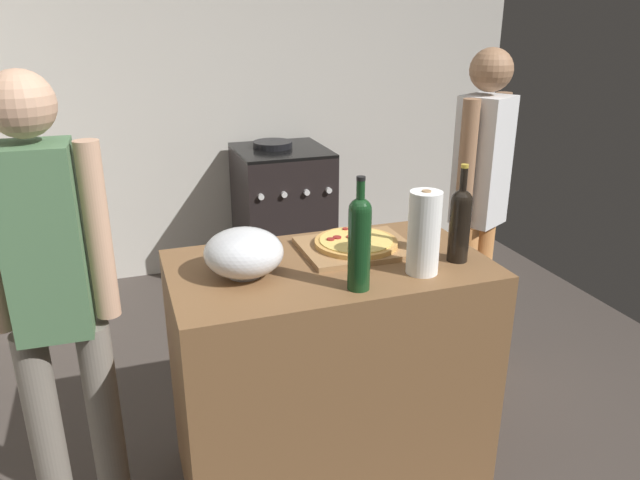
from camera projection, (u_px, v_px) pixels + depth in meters
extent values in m
cube|color=#3F3833|center=(290.00, 365.00, 3.21)|extent=(4.18, 3.45, 0.02)
cube|color=#BCB7AD|center=(225.00, 82.00, 4.05)|extent=(4.18, 0.10, 2.60)
cube|color=brown|center=(329.00, 374.00, 2.29)|extent=(1.11, 0.64, 0.91)
cube|color=#9E7247|center=(356.00, 248.00, 2.24)|extent=(0.40, 0.32, 0.02)
cylinder|color=tan|center=(356.00, 243.00, 2.23)|extent=(0.31, 0.31, 0.02)
cylinder|color=#EAC660|center=(356.00, 240.00, 2.23)|extent=(0.27, 0.27, 0.00)
cylinder|color=maroon|center=(360.00, 232.00, 2.29)|extent=(0.03, 0.03, 0.01)
cylinder|color=maroon|center=(352.00, 239.00, 2.23)|extent=(0.02, 0.02, 0.01)
cylinder|color=maroon|center=(358.00, 243.00, 2.19)|extent=(0.03, 0.03, 0.01)
cylinder|color=maroon|center=(356.00, 239.00, 2.23)|extent=(0.03, 0.03, 0.01)
cylinder|color=maroon|center=(345.00, 229.00, 2.33)|extent=(0.02, 0.02, 0.01)
cylinder|color=maroon|center=(363.00, 244.00, 2.18)|extent=(0.02, 0.02, 0.01)
cylinder|color=maroon|center=(357.00, 241.00, 2.21)|extent=(0.03, 0.03, 0.01)
cylinder|color=maroon|center=(331.00, 239.00, 2.22)|extent=(0.03, 0.03, 0.01)
cylinder|color=maroon|center=(358.00, 242.00, 2.19)|extent=(0.03, 0.03, 0.01)
cylinder|color=maroon|center=(351.00, 237.00, 2.25)|extent=(0.03, 0.03, 0.01)
cylinder|color=maroon|center=(360.00, 241.00, 2.21)|extent=(0.02, 0.02, 0.01)
cylinder|color=maroon|center=(337.00, 237.00, 2.24)|extent=(0.03, 0.03, 0.01)
cylinder|color=#B2B2B7|center=(245.00, 274.00, 2.03)|extent=(0.11, 0.11, 0.01)
ellipsoid|color=silver|center=(244.00, 252.00, 2.00)|extent=(0.26, 0.26, 0.16)
cylinder|color=white|center=(424.00, 233.00, 2.00)|extent=(0.11, 0.11, 0.28)
cylinder|color=#997551|center=(424.00, 232.00, 2.00)|extent=(0.03, 0.03, 0.29)
cylinder|color=#143819|center=(359.00, 250.00, 1.89)|extent=(0.07, 0.07, 0.26)
sphere|color=#143819|center=(360.00, 210.00, 1.84)|extent=(0.07, 0.07, 0.07)
cylinder|color=#143819|center=(361.00, 192.00, 1.82)|extent=(0.03, 0.03, 0.07)
cylinder|color=black|center=(361.00, 178.00, 1.81)|extent=(0.03, 0.03, 0.01)
cylinder|color=black|center=(459.00, 231.00, 2.11)|extent=(0.07, 0.07, 0.22)
sphere|color=black|center=(462.00, 200.00, 2.07)|extent=(0.07, 0.07, 0.07)
cylinder|color=black|center=(464.00, 181.00, 2.05)|extent=(0.02, 0.02, 0.09)
cylinder|color=gold|center=(465.00, 166.00, 2.03)|extent=(0.03, 0.03, 0.01)
cube|color=black|center=(283.00, 217.00, 4.08)|extent=(0.58, 0.60, 0.89)
cube|color=black|center=(281.00, 150.00, 3.92)|extent=(0.58, 0.60, 0.02)
cylinder|color=silver|center=(261.00, 197.00, 3.65)|extent=(0.04, 0.02, 0.04)
cylinder|color=silver|center=(284.00, 195.00, 3.69)|extent=(0.04, 0.02, 0.04)
cylinder|color=silver|center=(307.00, 192.00, 3.74)|extent=(0.04, 0.02, 0.04)
cylinder|color=silver|center=(329.00, 190.00, 3.78)|extent=(0.04, 0.02, 0.04)
cylinder|color=black|center=(273.00, 144.00, 3.94)|extent=(0.26, 0.26, 0.04)
cylinder|color=slate|center=(47.00, 438.00, 2.04)|extent=(0.11, 0.11, 0.79)
cylinder|color=slate|center=(106.00, 427.00, 2.09)|extent=(0.11, 0.11, 0.79)
cube|color=#4C724C|center=(44.00, 242.00, 1.82)|extent=(0.23, 0.21, 0.60)
cylinder|color=tan|center=(98.00, 232.00, 1.86)|extent=(0.08, 0.08, 0.57)
sphere|color=tan|center=(20.00, 104.00, 1.67)|extent=(0.19, 0.19, 0.19)
cylinder|color=#D88C4C|center=(478.00, 291.00, 3.11)|extent=(0.11, 0.11, 0.79)
cylinder|color=#D88C4C|center=(461.00, 302.00, 2.99)|extent=(0.11, 0.11, 0.79)
cube|color=silver|center=(483.00, 161.00, 2.80)|extent=(0.28, 0.27, 0.60)
cylinder|color=#936B4C|center=(498.00, 153.00, 2.90)|extent=(0.08, 0.08, 0.57)
cylinder|color=#936B4C|center=(467.00, 163.00, 2.70)|extent=(0.08, 0.08, 0.57)
sphere|color=#936B4C|center=(491.00, 70.00, 2.66)|extent=(0.19, 0.19, 0.19)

